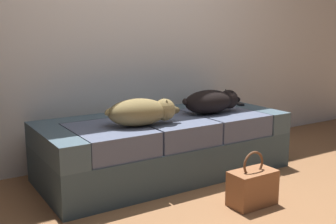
{
  "coord_description": "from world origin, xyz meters",
  "views": [
    {
      "loc": [
        -1.7,
        -1.63,
        1.16
      ],
      "look_at": [
        0.0,
        1.05,
        0.53
      ],
      "focal_mm": 43.58,
      "sensor_mm": 36.0,
      "label": 1
    }
  ],
  "objects_px": {
    "couch": "(165,146)",
    "dog_dark": "(212,101)",
    "dog_tan": "(142,112)",
    "handbag": "(252,187)",
    "tv_remote": "(239,104)"
  },
  "relations": [
    {
      "from": "couch",
      "to": "dog_dark",
      "type": "xyz_separation_m",
      "value": [
        0.42,
        -0.08,
        0.34
      ]
    },
    {
      "from": "dog_tan",
      "to": "couch",
      "type": "bearing_deg",
      "value": 29.28
    },
    {
      "from": "dog_tan",
      "to": "dog_dark",
      "type": "xyz_separation_m",
      "value": [
        0.71,
        0.09,
        -0.0
      ]
    },
    {
      "from": "couch",
      "to": "dog_dark",
      "type": "distance_m",
      "value": 0.55
    },
    {
      "from": "couch",
      "to": "dog_tan",
      "type": "distance_m",
      "value": 0.48
    },
    {
      "from": "couch",
      "to": "dog_dark",
      "type": "height_order",
      "value": "dog_dark"
    },
    {
      "from": "couch",
      "to": "handbag",
      "type": "relative_size",
      "value": 5.3
    },
    {
      "from": "tv_remote",
      "to": "handbag",
      "type": "distance_m",
      "value": 1.24
    },
    {
      "from": "couch",
      "to": "tv_remote",
      "type": "bearing_deg",
      "value": 6.19
    },
    {
      "from": "couch",
      "to": "dog_dark",
      "type": "bearing_deg",
      "value": -10.65
    },
    {
      "from": "couch",
      "to": "tv_remote",
      "type": "xyz_separation_m",
      "value": [
        0.88,
        0.1,
        0.25
      ]
    },
    {
      "from": "dog_dark",
      "to": "dog_tan",
      "type": "bearing_deg",
      "value": -173.17
    },
    {
      "from": "couch",
      "to": "handbag",
      "type": "bearing_deg",
      "value": -78.82
    },
    {
      "from": "dog_dark",
      "to": "tv_remote",
      "type": "height_order",
      "value": "dog_dark"
    },
    {
      "from": "couch",
      "to": "tv_remote",
      "type": "relative_size",
      "value": 13.36
    }
  ]
}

